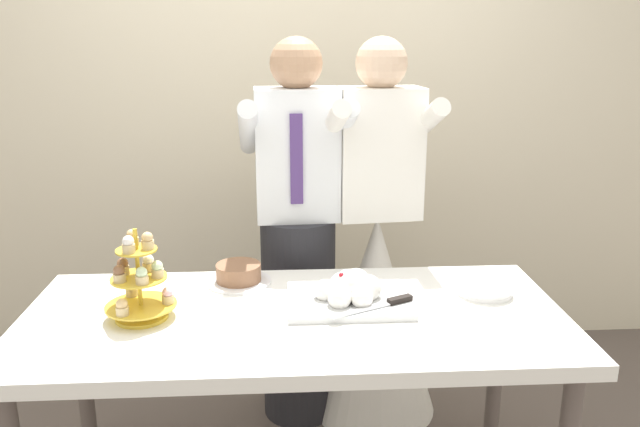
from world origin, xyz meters
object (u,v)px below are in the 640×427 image
object	(u,v)px
cupcake_stand	(139,283)
person_groom	(298,256)
dessert_table	(295,334)
plate_stack	(485,286)
person_bride	(376,290)
main_cake_tray	(350,293)
round_cake	(239,275)

from	to	relation	value
cupcake_stand	person_groom	xyz separation A→B (m)	(0.53, 0.64, -0.15)
dessert_table	plate_stack	world-z (taller)	plate_stack
dessert_table	person_bride	size ratio (longest dim) A/B	1.08
main_cake_tray	person_bride	size ratio (longest dim) A/B	0.25
cupcake_stand	round_cake	xyz separation A→B (m)	(0.30, 0.28, -0.09)
round_cake	person_groom	size ratio (longest dim) A/B	0.14
dessert_table	person_groom	size ratio (longest dim) A/B	1.08
cupcake_stand	round_cake	bearing A→B (deg)	43.92
dessert_table	cupcake_stand	xyz separation A→B (m)	(-0.50, -0.01, 0.20)
main_cake_tray	round_cake	bearing A→B (deg)	151.69
cupcake_stand	plate_stack	world-z (taller)	cupcake_stand
main_cake_tray	round_cake	world-z (taller)	main_cake_tray
main_cake_tray	round_cake	distance (m)	0.45
round_cake	person_bride	xyz separation A→B (m)	(0.57, 0.36, -0.22)
round_cake	person_groom	xyz separation A→B (m)	(0.23, 0.35, -0.06)
plate_stack	round_cake	xyz separation A→B (m)	(-0.88, 0.15, 0.01)
person_groom	person_bride	xyz separation A→B (m)	(0.34, 0.00, -0.16)
main_cake_tray	plate_stack	xyz separation A→B (m)	(0.49, 0.06, -0.01)
cupcake_stand	person_groom	distance (m)	0.84
dessert_table	person_bride	bearing A→B (deg)	59.91
person_groom	person_bride	world-z (taller)	same
main_cake_tray	person_bride	distance (m)	0.64
round_cake	person_groom	bearing A→B (deg)	57.03
round_cake	dessert_table	bearing A→B (deg)	-54.21
dessert_table	main_cake_tray	world-z (taller)	main_cake_tray
person_bride	plate_stack	bearing A→B (deg)	-58.37
dessert_table	person_groom	world-z (taller)	person_groom
plate_stack	person_groom	size ratio (longest dim) A/B	0.12
dessert_table	main_cake_tray	distance (m)	0.23
cupcake_stand	main_cake_tray	xyz separation A→B (m)	(0.69, 0.07, -0.08)
main_cake_tray	dessert_table	bearing A→B (deg)	-161.06
dessert_table	round_cake	distance (m)	0.36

